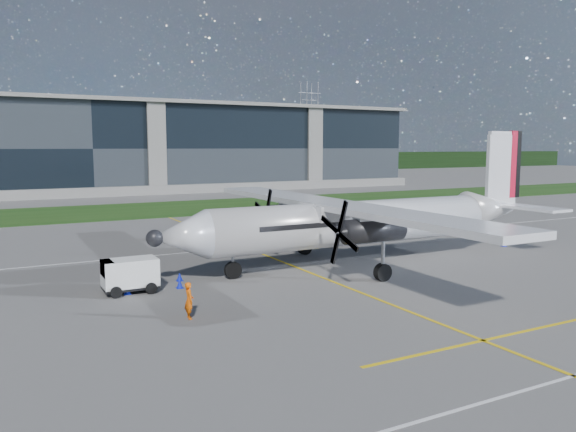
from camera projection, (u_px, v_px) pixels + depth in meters
name	position (u px, v px, depth m)	size (l,w,h in m)	color
ground	(140.00, 218.00, 61.62)	(400.00, 400.00, 0.00)	#5B5856
grass_strip	(125.00, 211.00, 68.64)	(400.00, 18.00, 0.04)	#183F11
terminal_building	(83.00, 149.00, 95.79)	(120.00, 20.00, 15.00)	black
tree_line	(51.00, 165.00, 148.97)	(400.00, 6.00, 6.00)	black
pylon_east	(309.00, 126.00, 195.75)	(9.00, 4.60, 30.00)	gray
yellow_taxiway_centerline	(294.00, 267.00, 36.70)	(0.20, 70.00, 0.01)	yellow
turboprop_aircraft	(367.00, 197.00, 37.28)	(28.98, 30.06, 9.02)	silver
baggage_tug	(130.00, 276.00, 30.11)	(3.04, 1.82, 1.82)	white
ground_crew_person	(189.00, 298.00, 25.48)	(0.79, 0.57, 1.94)	#F25907
safety_cone_fwd	(127.00, 290.00, 29.78)	(0.36, 0.36, 0.50)	#0B19C3
safety_cone_nose_port	(180.00, 284.00, 31.07)	(0.36, 0.36, 0.50)	#0B19C3
safety_cone_nose_stbd	(180.00, 277.00, 32.75)	(0.36, 0.36, 0.50)	#0B19C3
safety_cone_tail	(504.00, 243.00, 44.15)	(0.36, 0.36, 0.50)	#0B19C3
safety_cone_stbdwing	(246.00, 231.00, 50.45)	(0.36, 0.36, 0.50)	#0B19C3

